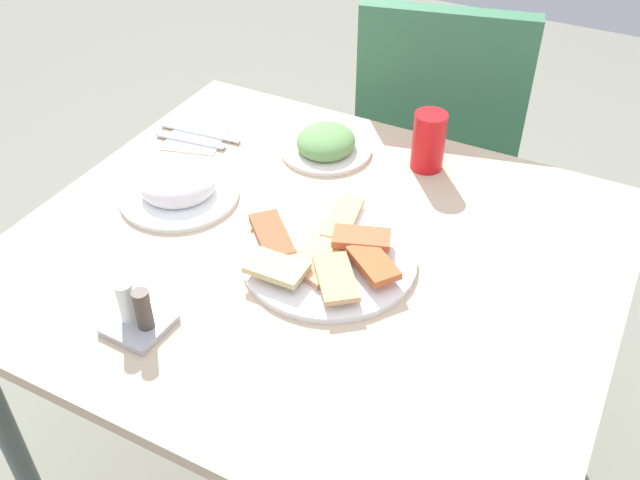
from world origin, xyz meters
TOP-DOWN VIEW (x-y plane):
  - ground_plane at (0.00, 0.00)m, footprint 6.00×6.00m
  - dining_table at (0.00, 0.00)m, footprint 1.04×0.92m
  - dining_chair at (-0.02, 0.73)m, footprint 0.51×0.51m
  - pide_platter at (0.04, -0.02)m, footprint 0.33×0.32m
  - salad_plate_greens at (-0.30, 0.02)m, footprint 0.23×0.23m
  - salad_plate_rice at (-0.13, 0.29)m, footprint 0.19×0.19m
  - soda_can at (0.08, 0.34)m, footprint 0.08×0.08m
  - paper_napkin at (-0.40, 0.21)m, footprint 0.15×0.15m
  - fork at (-0.40, 0.19)m, footprint 0.16×0.04m
  - spoon at (-0.40, 0.23)m, footprint 0.19×0.03m
  - condiment_caddy at (-0.15, -0.30)m, footprint 0.09×0.09m

SIDE VIEW (x-z plane):
  - ground_plane at x=0.00m, z-range 0.00..0.00m
  - dining_chair at x=-0.02m, z-range 0.06..0.98m
  - dining_table at x=0.00m, z-range 0.28..0.98m
  - paper_napkin at x=-0.40m, z-range 0.70..0.71m
  - fork at x=-0.40m, z-range 0.71..0.71m
  - spoon at x=-0.40m, z-range 0.71..0.71m
  - pide_platter at x=0.04m, z-range 0.69..0.74m
  - salad_plate_rice at x=-0.13m, z-range 0.69..0.75m
  - salad_plate_greens at x=-0.30m, z-range 0.69..0.75m
  - condiment_caddy at x=-0.15m, z-range 0.69..0.77m
  - soda_can at x=0.08m, z-range 0.70..0.82m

